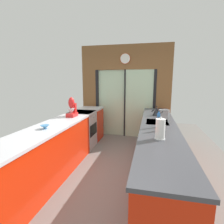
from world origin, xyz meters
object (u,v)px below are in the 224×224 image
object	(u,v)px
soap_bottle_far	(158,120)
kettle	(157,111)
mixing_bowl	(45,127)
oven_range	(83,130)
stand_mixer	(72,109)
paper_towel_roll	(160,129)
soap_bottle_near	(159,125)

from	to	relation	value
soap_bottle_far	kettle	bearing A→B (deg)	89.88
mixing_bowl	kettle	distance (m)	2.35
kettle	soap_bottle_far	xyz separation A→B (m)	(-0.00, -1.03, 0.03)
oven_range	stand_mixer	bearing A→B (deg)	-88.23
mixing_bowl	paper_towel_roll	size ratio (longest dim) A/B	0.47
stand_mixer	soap_bottle_near	bearing A→B (deg)	-22.07
soap_bottle_near	kettle	bearing A→B (deg)	89.90
paper_towel_roll	stand_mixer	bearing A→B (deg)	148.18
mixing_bowl	stand_mixer	world-z (taller)	stand_mixer
stand_mixer	kettle	world-z (taller)	stand_mixer
stand_mixer	kettle	size ratio (longest dim) A/B	1.62
mixing_bowl	kettle	world-z (taller)	kettle
mixing_bowl	stand_mixer	size ratio (longest dim) A/B	0.34
stand_mixer	paper_towel_roll	size ratio (longest dim) A/B	1.38
paper_towel_roll	soap_bottle_near	bearing A→B (deg)	90.00
soap_bottle_near	stand_mixer	bearing A→B (deg)	157.93
soap_bottle_far	mixing_bowl	bearing A→B (deg)	-164.29
soap_bottle_near	soap_bottle_far	world-z (taller)	soap_bottle_far
soap_bottle_far	paper_towel_roll	world-z (taller)	paper_towel_roll
mixing_bowl	soap_bottle_near	size ratio (longest dim) A/B	0.65
kettle	oven_range	bearing A→B (deg)	177.96
oven_range	soap_bottle_far	bearing A→B (deg)	-31.26
oven_range	mixing_bowl	world-z (taller)	mixing_bowl
soap_bottle_near	soap_bottle_far	size ratio (longest dim) A/B	0.78
mixing_bowl	soap_bottle_near	bearing A→B (deg)	8.77
oven_range	soap_bottle_far	distance (m)	2.18
oven_range	mixing_bowl	size ratio (longest dim) A/B	6.50
soap_bottle_near	soap_bottle_far	xyz separation A→B (m)	(0.00, 0.23, 0.03)
kettle	paper_towel_roll	distance (m)	1.64
oven_range	mixing_bowl	xyz separation A→B (m)	(0.02, -1.59, 0.50)
kettle	soap_bottle_near	world-z (taller)	soap_bottle_near
mixing_bowl	soap_bottle_far	xyz separation A→B (m)	(1.78, 0.50, 0.09)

